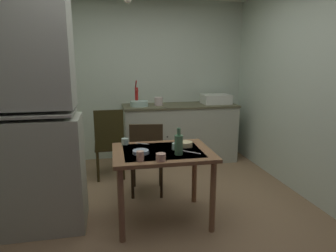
% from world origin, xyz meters
% --- Properties ---
extents(ground_plane, '(4.95, 4.95, 0.00)m').
position_xyz_m(ground_plane, '(0.00, 0.00, 0.00)').
color(ground_plane, '#907252').
extents(wall_back, '(3.54, 0.10, 2.56)m').
position_xyz_m(wall_back, '(0.00, 2.03, 1.28)').
color(wall_back, silver).
rests_on(wall_back, ground).
extents(wall_right, '(0.10, 4.05, 2.56)m').
position_xyz_m(wall_right, '(1.77, 0.00, 1.28)').
color(wall_right, silver).
rests_on(wall_right, ground).
extents(hutch_cabinet, '(0.91, 0.51, 2.19)m').
position_xyz_m(hutch_cabinet, '(-1.25, 0.00, 1.02)').
color(hutch_cabinet, '#AEB6A1').
rests_on(hutch_cabinet, ground).
extents(counter_cabinet, '(1.81, 0.64, 0.93)m').
position_xyz_m(counter_cabinet, '(0.58, 1.66, 0.46)').
color(counter_cabinet, '#AEB6A1').
rests_on(counter_cabinet, ground).
extents(sink_basin, '(0.44, 0.34, 0.15)m').
position_xyz_m(sink_basin, '(1.18, 1.66, 1.00)').
color(sink_basin, white).
rests_on(sink_basin, counter_cabinet).
extents(hand_pump, '(0.05, 0.27, 0.39)m').
position_xyz_m(hand_pump, '(-0.10, 1.70, 1.10)').
color(hand_pump, '#B21E19').
rests_on(hand_pump, counter_cabinet).
extents(mixing_bowl_counter, '(0.27, 0.27, 0.08)m').
position_xyz_m(mixing_bowl_counter, '(-0.07, 1.61, 0.97)').
color(mixing_bowl_counter, '#ADD1C1').
rests_on(mixing_bowl_counter, counter_cabinet).
extents(stoneware_crock, '(0.13, 0.13, 0.13)m').
position_xyz_m(stoneware_crock, '(0.24, 1.64, 0.99)').
color(stoneware_crock, beige).
rests_on(stoneware_crock, counter_cabinet).
extents(dining_table, '(0.98, 0.75, 0.74)m').
position_xyz_m(dining_table, '(-0.03, -0.10, 0.63)').
color(dining_table, brown).
rests_on(dining_table, ground).
extents(chair_far_side, '(0.45, 0.45, 0.90)m').
position_xyz_m(chair_far_side, '(-0.11, 0.50, 0.49)').
color(chair_far_side, '#332615').
rests_on(chair_far_side, ground).
extents(chair_by_counter, '(0.41, 0.41, 0.98)m').
position_xyz_m(chair_by_counter, '(-0.54, 1.11, 0.51)').
color(chair_by_counter, '#312811').
rests_on(chair_by_counter, ground).
extents(serving_bowl_wide, '(0.15, 0.15, 0.03)m').
position_xyz_m(serving_bowl_wide, '(-0.25, -0.15, 0.76)').
color(serving_bowl_wide, '#9EB2C6').
rests_on(serving_bowl_wide, dining_table).
extents(soup_bowl_small, '(0.15, 0.15, 0.05)m').
position_xyz_m(soup_bowl_small, '(0.23, -0.01, 0.76)').
color(soup_bowl_small, beige).
rests_on(soup_bowl_small, dining_table).
extents(mug_tall, '(0.07, 0.07, 0.07)m').
position_xyz_m(mug_tall, '(-0.37, 0.19, 0.77)').
color(mug_tall, '#ADD1C1').
rests_on(mug_tall, dining_table).
extents(teacup_cream, '(0.08, 0.08, 0.06)m').
position_xyz_m(teacup_cream, '(0.12, -0.08, 0.77)').
color(teacup_cream, '#ADD1C1').
rests_on(teacup_cream, dining_table).
extents(teacup_mint, '(0.07, 0.07, 0.09)m').
position_xyz_m(teacup_mint, '(-0.27, -0.36, 0.78)').
color(teacup_mint, tan).
rests_on(teacup_mint, dining_table).
extents(mug_dark, '(0.09, 0.09, 0.07)m').
position_xyz_m(mug_dark, '(-0.10, -0.40, 0.77)').
color(mug_dark, tan).
rests_on(mug_dark, dining_table).
extents(glass_bottle, '(0.08, 0.08, 0.26)m').
position_xyz_m(glass_bottle, '(0.10, -0.26, 0.84)').
color(glass_bottle, '#4C7F56').
rests_on(glass_bottle, dining_table).
extents(table_knife, '(0.17, 0.16, 0.00)m').
position_xyz_m(table_knife, '(0.23, -0.21, 0.74)').
color(table_knife, silver).
rests_on(table_knife, dining_table).
extents(teaspoon_near_bowl, '(0.14, 0.10, 0.00)m').
position_xyz_m(teaspoon_near_bowl, '(-0.19, 0.18, 0.74)').
color(teaspoon_near_bowl, beige).
rests_on(teaspoon_near_bowl, dining_table).
extents(teaspoon_by_cup, '(0.05, 0.13, 0.00)m').
position_xyz_m(teaspoon_by_cup, '(-0.06, -0.27, 0.74)').
color(teaspoon_by_cup, beige).
rests_on(teaspoon_by_cup, dining_table).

